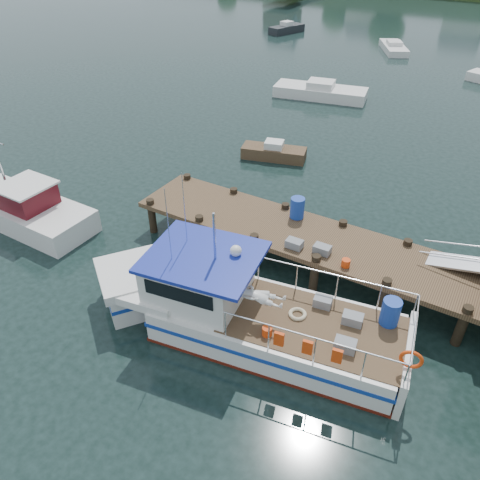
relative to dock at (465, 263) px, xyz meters
The scene contains 8 objects.
ground_plane 6.89m from the dock, behind, with size 160.00×160.00×0.00m, color black.
dock is the anchor object (origin of this frame).
lobster_boat 7.43m from the dock, 142.80° to the right, with size 11.05×4.63×5.26m.
work_boat 18.15m from the dock, 168.50° to the right, with size 8.05×2.50×4.25m.
moored_rowboat 13.61m from the dock, 144.26° to the left, with size 3.73×2.11×1.03m.
moored_a 22.93m from the dock, 124.19° to the left, with size 7.01×3.51×1.23m.
moored_d 37.74m from the dock, 108.82° to the left, with size 4.21×5.81×0.95m.
moored_e 45.32m from the dock, 123.44° to the left, with size 2.81×4.63×1.21m.
Camera 1 is at (6.39, -13.80, 11.46)m, focal length 35.00 mm.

